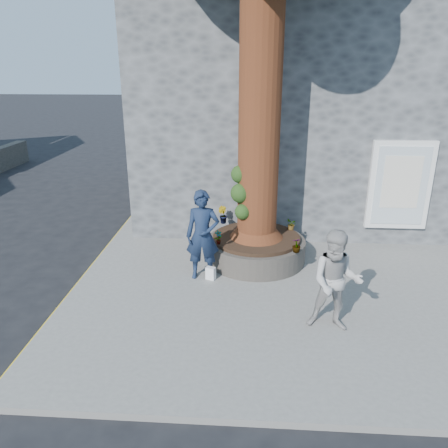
{
  "coord_description": "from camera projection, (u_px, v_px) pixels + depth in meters",
  "views": [
    {
      "loc": [
        0.67,
        -7.49,
        4.53
      ],
      "look_at": [
        0.08,
        1.35,
        1.25
      ],
      "focal_mm": 35.0,
      "sensor_mm": 36.0,
      "label": 1
    }
  ],
  "objects": [
    {
      "name": "plant_d",
      "position": [
        292.0,
        224.0,
        10.55
      ],
      "size": [
        0.27,
        0.3,
        0.28
      ],
      "primitive_type": "imported",
      "rotation": [
        0.0,
        0.0,
        4.93
      ],
      "color": "gray",
      "rests_on": "planter"
    },
    {
      "name": "shopping_bag",
      "position": [
        211.0,
        273.0,
        9.42
      ],
      "size": [
        0.23,
        0.19,
        0.28
      ],
      "primitive_type": "cube",
      "rotation": [
        0.0,
        0.0,
        -0.39
      ],
      "color": "white",
      "rests_on": "pavement"
    },
    {
      "name": "pavement",
      "position": [
        288.0,
        283.0,
        9.45
      ],
      "size": [
        9.0,
        8.0,
        0.12
      ],
      "primitive_type": "cube",
      "color": "slate",
      "rests_on": "ground"
    },
    {
      "name": "man",
      "position": [
        203.0,
        235.0,
        9.23
      ],
      "size": [
        0.73,
        0.49,
        1.96
      ],
      "primitive_type": "imported",
      "rotation": [
        0.0,
        0.0,
        0.03
      ],
      "color": "#15223B",
      "rests_on": "pavement"
    },
    {
      "name": "plant_a",
      "position": [
        218.0,
        237.0,
        9.7
      ],
      "size": [
        0.21,
        0.19,
        0.33
      ],
      "primitive_type": "imported",
      "rotation": [
        0.0,
        0.0,
        0.59
      ],
      "color": "gray",
      "rests_on": "planter"
    },
    {
      "name": "woman",
      "position": [
        336.0,
        282.0,
        7.43
      ],
      "size": [
        0.98,
        0.82,
        1.82
      ],
      "primitive_type": "imported",
      "rotation": [
        0.0,
        0.0,
        -0.16
      ],
      "color": "#A7A3A0",
      "rests_on": "pavement"
    },
    {
      "name": "planter",
      "position": [
        256.0,
        248.0,
        10.31
      ],
      "size": [
        2.3,
        2.3,
        0.6
      ],
      "color": "black",
      "rests_on": "pavement"
    },
    {
      "name": "yellow_line",
      "position": [
        83.0,
        278.0,
        9.75
      ],
      "size": [
        0.1,
        30.0,
        0.01
      ],
      "primitive_type": "cube",
      "color": "yellow",
      "rests_on": "ground"
    },
    {
      "name": "plant_b",
      "position": [
        223.0,
        215.0,
        10.97
      ],
      "size": [
        0.33,
        0.33,
        0.43
      ],
      "primitive_type": "imported",
      "rotation": [
        0.0,
        0.0,
        2.5
      ],
      "color": "gray",
      "rests_on": "planter"
    },
    {
      "name": "plant_c",
      "position": [
        297.0,
        245.0,
        9.29
      ],
      "size": [
        0.19,
        0.19,
        0.32
      ],
      "primitive_type": "imported",
      "rotation": [
        0.0,
        0.0,
        3.24
      ],
      "color": "gray",
      "rests_on": "planter"
    },
    {
      "name": "stone_shop",
      "position": [
        310.0,
        108.0,
        14.11
      ],
      "size": [
        10.3,
        8.3,
        6.3
      ],
      "color": "#444748",
      "rests_on": "ground"
    },
    {
      "name": "ground",
      "position": [
        215.0,
        307.0,
        8.63
      ],
      "size": [
        120.0,
        120.0,
        0.0
      ],
      "primitive_type": "plane",
      "color": "black",
      "rests_on": "ground"
    }
  ]
}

